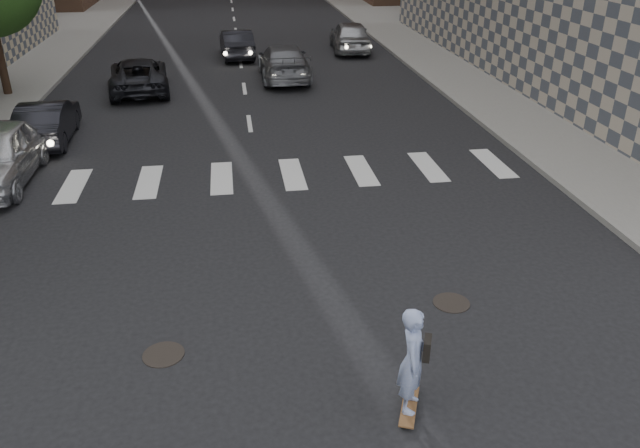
# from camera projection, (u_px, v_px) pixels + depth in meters

# --- Properties ---
(ground) EXTENTS (160.00, 160.00, 0.00)m
(ground) POSITION_uv_depth(u_px,v_px,m) (289.00, 392.00, 9.65)
(ground) COLOR black
(ground) RESTS_ON ground
(sidewalk_right) EXTENTS (13.00, 80.00, 0.15)m
(sidewalk_right) POSITION_uv_depth(u_px,v_px,m) (554.00, 71.00, 29.22)
(sidewalk_right) COLOR gray
(sidewalk_right) RESTS_ON ground
(manhole_b) EXTENTS (0.70, 0.70, 0.02)m
(manhole_b) POSITION_uv_depth(u_px,v_px,m) (164.00, 355.00, 10.45)
(manhole_b) COLOR black
(manhole_b) RESTS_ON ground
(manhole_c) EXTENTS (0.70, 0.70, 0.02)m
(manhole_c) POSITION_uv_depth(u_px,v_px,m) (451.00, 303.00, 11.85)
(manhole_c) COLOR black
(manhole_c) RESTS_ON ground
(skateboarder) EXTENTS (0.60, 0.92, 1.79)m
(skateboarder) POSITION_uv_depth(u_px,v_px,m) (413.00, 360.00, 8.87)
(skateboarder) COLOR brown
(skateboarder) RESTS_ON ground
(traffic_car_a) EXTENTS (1.61, 4.15, 1.35)m
(traffic_car_a) POSITION_uv_depth(u_px,v_px,m) (47.00, 121.00, 20.03)
(traffic_car_a) COLOR black
(traffic_car_a) RESTS_ON ground
(traffic_car_b) EXTENTS (2.13, 5.23, 1.52)m
(traffic_car_b) POSITION_uv_depth(u_px,v_px,m) (284.00, 62.00, 27.68)
(traffic_car_b) COLOR slate
(traffic_car_b) RESTS_ON ground
(traffic_car_c) EXTENTS (2.82, 5.17, 1.37)m
(traffic_car_c) POSITION_uv_depth(u_px,v_px,m) (139.00, 75.00, 25.74)
(traffic_car_c) COLOR black
(traffic_car_c) RESTS_ON ground
(traffic_car_d) EXTENTS (2.26, 4.88, 1.62)m
(traffic_car_d) POSITION_uv_depth(u_px,v_px,m) (350.00, 36.00, 33.34)
(traffic_car_d) COLOR #9D9FA4
(traffic_car_d) RESTS_ON ground
(traffic_car_e) EXTENTS (1.77, 4.38, 1.41)m
(traffic_car_e) POSITION_uv_depth(u_px,v_px,m) (237.00, 44.00, 31.93)
(traffic_car_e) COLOR black
(traffic_car_e) RESTS_ON ground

